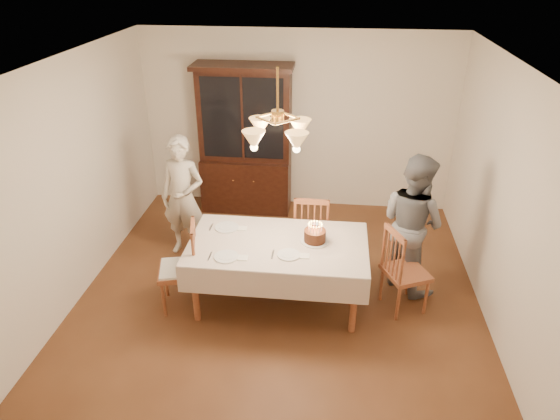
# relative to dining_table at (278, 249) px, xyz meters

# --- Properties ---
(ground) EXTENTS (5.00, 5.00, 0.00)m
(ground) POSITION_rel_dining_table_xyz_m (0.00, 0.00, -0.68)
(ground) COLOR #522C17
(ground) RESTS_ON ground
(room_shell) EXTENTS (5.00, 5.00, 5.00)m
(room_shell) POSITION_rel_dining_table_xyz_m (0.00, 0.00, 0.90)
(room_shell) COLOR white
(room_shell) RESTS_ON ground
(dining_table) EXTENTS (1.90, 1.10, 0.76)m
(dining_table) POSITION_rel_dining_table_xyz_m (0.00, 0.00, 0.00)
(dining_table) COLOR brown
(dining_table) RESTS_ON ground
(china_hutch) EXTENTS (1.38, 0.54, 2.16)m
(china_hutch) POSITION_rel_dining_table_xyz_m (-0.73, 2.25, 0.36)
(china_hutch) COLOR black
(china_hutch) RESTS_ON ground
(chair_far_side) EXTENTS (0.44, 0.42, 1.00)m
(chair_far_side) POSITION_rel_dining_table_xyz_m (0.32, 0.77, -0.24)
(chair_far_side) COLOR brown
(chair_far_side) RESTS_ON ground
(chair_left_end) EXTENTS (0.51, 0.53, 1.00)m
(chair_left_end) POSITION_rel_dining_table_xyz_m (-1.05, -0.19, -0.23)
(chair_left_end) COLOR brown
(chair_left_end) RESTS_ON ground
(chair_right_end) EXTENTS (0.56, 0.57, 1.00)m
(chair_right_end) POSITION_rel_dining_table_xyz_m (1.37, 0.04, -0.24)
(chair_right_end) COLOR brown
(chair_right_end) RESTS_ON ground
(elderly_woman) EXTENTS (0.63, 0.47, 1.58)m
(elderly_woman) POSITION_rel_dining_table_xyz_m (-1.29, 0.90, 0.10)
(elderly_woman) COLOR beige
(elderly_woman) RESTS_ON ground
(adult_in_grey) EXTENTS (0.98, 1.00, 1.63)m
(adult_in_grey) POSITION_rel_dining_table_xyz_m (1.46, 0.51, 0.13)
(adult_in_grey) COLOR slate
(adult_in_grey) RESTS_ON ground
(birthday_cake) EXTENTS (0.30, 0.30, 0.22)m
(birthday_cake) POSITION_rel_dining_table_xyz_m (0.39, 0.07, 0.14)
(birthday_cake) COLOR white
(birthday_cake) RESTS_ON dining_table
(place_setting_near_left) EXTENTS (0.40, 0.25, 0.02)m
(place_setting_near_left) POSITION_rel_dining_table_xyz_m (-0.48, -0.33, 0.08)
(place_setting_near_left) COLOR white
(place_setting_near_left) RESTS_ON dining_table
(place_setting_near_right) EXTENTS (0.38, 0.24, 0.02)m
(place_setting_near_right) POSITION_rel_dining_table_xyz_m (0.15, -0.23, 0.08)
(place_setting_near_right) COLOR white
(place_setting_near_right) RESTS_ON dining_table
(place_setting_far_left) EXTENTS (0.41, 0.26, 0.02)m
(place_setting_far_left) POSITION_rel_dining_table_xyz_m (-0.59, 0.25, 0.08)
(place_setting_far_left) COLOR white
(place_setting_far_left) RESTS_ON dining_table
(chandelier) EXTENTS (0.62, 0.62, 0.73)m
(chandelier) POSITION_rel_dining_table_xyz_m (-0.00, -0.00, 1.29)
(chandelier) COLOR #BF8C3F
(chandelier) RESTS_ON ground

